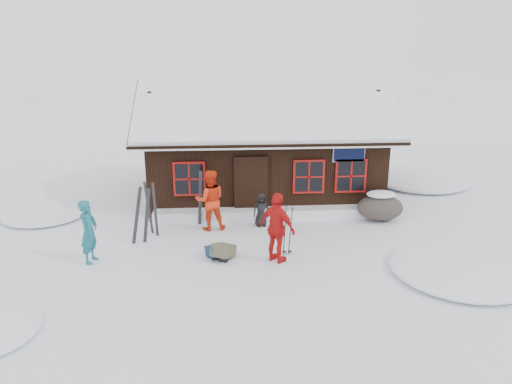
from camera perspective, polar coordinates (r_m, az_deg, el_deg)
ground at (r=14.40m, az=-3.61°, el=-6.28°), size 120.00×120.00×0.00m
mountain_hut at (r=18.69m, az=0.83°, el=4.52°), size 8.90×6.09×4.42m
snow_drift at (r=16.48m, az=1.56°, el=-2.41°), size 7.60×0.60×0.35m
snow_mounds at (r=16.20m, az=2.22°, el=-3.45°), size 20.60×13.20×0.48m
skier_teal at (r=13.87m, az=-18.56°, el=-4.31°), size 0.53×0.70×1.73m
skier_orange_left at (r=15.38m, az=-5.26°, el=-0.92°), size 0.99×0.81×1.90m
skier_orange_right at (r=13.15m, az=2.45°, el=-4.13°), size 1.13×1.12×1.92m
skier_crouched at (r=15.69m, az=0.59°, el=-2.05°), size 0.59×0.44×1.08m
boulder at (r=16.74m, az=14.00°, el=-1.65°), size 1.50×1.13×0.87m
ski_pair_left at (r=14.69m, az=-12.92°, el=-2.72°), size 0.67×0.23×1.75m
ski_pair_mid at (r=15.31m, az=-11.80°, el=-1.95°), size 0.42×0.34×1.68m
ski_pair_right at (r=15.81m, az=-5.87°, el=-0.77°), size 0.49×0.10×1.81m
ski_poles at (r=13.67m, az=3.63°, el=-4.52°), size 0.26×0.13×1.44m
backpack_blue at (r=13.71m, az=-4.67°, el=-6.94°), size 0.58×0.65×0.29m
backpack_olive at (r=13.60m, az=-3.76°, el=-7.01°), size 0.72×0.77×0.34m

